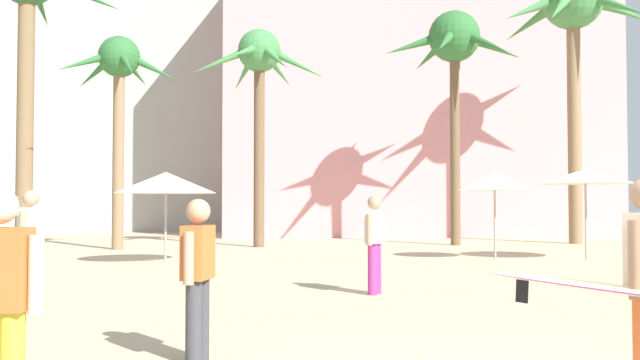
% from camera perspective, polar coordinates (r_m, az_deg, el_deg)
% --- Properties ---
extents(hotel_pink, '(18.40, 11.47, 13.32)m').
position_cam_1_polar(hotel_pink, '(36.72, 6.96, 6.09)').
color(hotel_pink, pink).
rests_on(hotel_pink, ground).
extents(hotel_tower_gray, '(18.31, 8.44, 26.19)m').
position_cam_1_polar(hotel_tower_gray, '(43.21, -14.22, 13.63)').
color(hotel_tower_gray, '#A8A8A3').
rests_on(hotel_tower_gray, ground).
extents(palm_tree_far_left, '(6.61, 6.63, 10.71)m').
position_cam_1_polar(palm_tree_far_left, '(27.28, -23.28, 13.07)').
color(palm_tree_far_left, brown).
rests_on(palm_tree_far_left, ground).
extents(palm_tree_left, '(5.40, 4.98, 8.68)m').
position_cam_1_polar(palm_tree_left, '(26.27, 11.14, 10.67)').
color(palm_tree_left, brown).
rests_on(palm_tree_left, ground).
extents(palm_tree_center, '(3.87, 3.90, 7.15)m').
position_cam_1_polar(palm_tree_center, '(24.12, -16.41, 8.12)').
color(palm_tree_center, '#896B4C').
rests_on(palm_tree_center, ground).
extents(palm_tree_right, '(4.83, 4.60, 7.72)m').
position_cam_1_polar(palm_tree_right, '(24.58, -5.06, 9.12)').
color(palm_tree_right, brown).
rests_on(palm_tree_right, ground).
extents(palm_tree_far_right, '(6.26, 5.71, 10.57)m').
position_cam_1_polar(palm_tree_far_right, '(28.74, 20.32, 12.59)').
color(palm_tree_far_right, '#896B4C').
rests_on(palm_tree_far_right, ground).
extents(cafe_umbrella_0, '(2.60, 2.60, 2.34)m').
position_cam_1_polar(cafe_umbrella_0, '(18.04, -12.73, -0.22)').
color(cafe_umbrella_0, gray).
rests_on(cafe_umbrella_0, ground).
extents(cafe_umbrella_1, '(2.01, 2.01, 2.40)m').
position_cam_1_polar(cafe_umbrella_1, '(19.32, 14.35, -0.08)').
color(cafe_umbrella_1, gray).
rests_on(cafe_umbrella_1, ground).
extents(cafe_umbrella_3, '(2.54, 2.54, 2.48)m').
position_cam_1_polar(cafe_umbrella_3, '(19.98, 21.25, 0.28)').
color(cafe_umbrella_3, gray).
rests_on(cafe_umbrella_3, ground).
extents(person_mid_left, '(0.27, 0.61, 1.73)m').
position_cam_1_polar(person_mid_left, '(11.03, -23.02, -4.85)').
color(person_mid_left, gold).
rests_on(person_mid_left, ground).
extents(person_mid_right, '(0.39, 0.57, 1.67)m').
position_cam_1_polar(person_mid_right, '(11.67, 4.56, -5.01)').
color(person_mid_right, '#B7337F').
rests_on(person_mid_right, ground).
extents(person_near_left, '(0.32, 0.61, 1.58)m').
position_cam_1_polar(person_near_left, '(6.82, -10.15, -7.62)').
color(person_near_left, '#3D3D42').
rests_on(person_near_left, ground).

